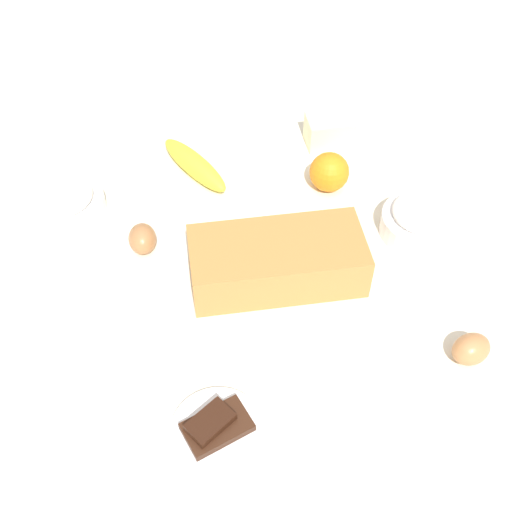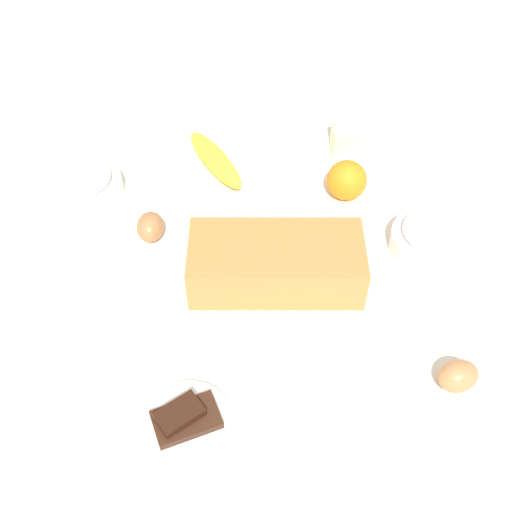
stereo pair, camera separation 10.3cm
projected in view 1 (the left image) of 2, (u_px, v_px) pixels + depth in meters
name	position (u px, v px, depth m)	size (l,w,h in m)	color
ground_plane	(256.00, 276.00, 1.07)	(2.40, 2.40, 0.02)	silver
loaf_pan	(277.00, 260.00, 1.03)	(0.30, 0.18, 0.08)	#B77A3D
flour_bowl	(63.00, 202.00, 1.14)	(0.15, 0.15, 0.06)	white
sugar_bowl	(420.00, 220.00, 1.10)	(0.13, 0.13, 0.07)	white
banana	(194.00, 165.00, 1.22)	(0.19, 0.04, 0.04)	yellow
orange_fruit	(329.00, 172.00, 1.18)	(0.07, 0.07, 0.07)	orange
butter_block	(329.00, 131.00, 1.27)	(0.09, 0.06, 0.06)	#F4EDB2
egg_near_butter	(142.00, 239.00, 1.08)	(0.05, 0.05, 0.06)	#A36D42
egg_beside_bowl	(471.00, 349.00, 0.94)	(0.05, 0.05, 0.06)	#B47A4A
chocolate_plate	(217.00, 429.00, 0.86)	(0.13, 0.13, 0.03)	white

